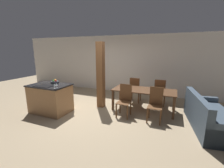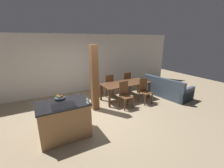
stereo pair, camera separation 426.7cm
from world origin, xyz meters
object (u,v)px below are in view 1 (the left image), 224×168
(kitchen_island, at_px, (51,98))
(wine_glass_near, at_px, (54,85))
(wine_glass_middle, at_px, (56,85))
(dining_table, at_px, (144,92))
(dining_chair_far_left, at_px, (135,90))
(timber_post, at_px, (101,75))
(dining_chair_far_right, at_px, (160,92))
(fruit_bowl, at_px, (55,82))
(dining_chair_near_left, at_px, (125,100))
(couch, at_px, (209,118))
(dining_chair_near_right, at_px, (155,104))

(kitchen_island, height_order, wine_glass_near, wine_glass_near)
(kitchen_island, bearing_deg, wine_glass_middle, -26.57)
(dining_table, distance_m, dining_chair_far_left, 0.82)
(timber_post, bearing_deg, dining_chair_far_right, 25.23)
(fruit_bowl, distance_m, dining_table, 3.04)
(dining_chair_near_left, relative_size, dining_chair_far_left, 1.00)
(dining_table, xyz_separation_m, dining_chair_far_left, (-0.47, 0.67, -0.13))
(dining_chair_far_left, bearing_deg, dining_table, 124.91)
(wine_glass_near, height_order, wine_glass_middle, same)
(kitchen_island, bearing_deg, dining_chair_far_left, 40.41)
(couch, bearing_deg, wine_glass_near, 97.51)
(dining_chair_far_right, distance_m, couch, 1.86)
(dining_chair_far_right, relative_size, timber_post, 0.43)
(couch, bearing_deg, fruit_bowl, 88.22)
(dining_table, distance_m, couch, 1.96)
(timber_post, bearing_deg, dining_chair_near_left, -21.91)
(dining_chair_far_left, height_order, timber_post, timber_post)
(dining_chair_near_right, bearing_deg, wine_glass_near, -159.35)
(kitchen_island, distance_m, timber_post, 1.84)
(wine_glass_near, xyz_separation_m, dining_chair_far_right, (2.72, 2.36, -0.54))
(dining_chair_near_left, bearing_deg, dining_chair_far_left, 90.00)
(dining_chair_near_right, distance_m, dining_chair_far_right, 1.33)
(dining_chair_near_left, bearing_deg, couch, 2.79)
(fruit_bowl, height_order, dining_chair_near_left, fruit_bowl)
(dining_chair_far_left, xyz_separation_m, dining_chair_far_right, (0.93, 0.00, 0.00))
(dining_table, xyz_separation_m, dining_chair_far_right, (0.47, 0.67, -0.13))
(kitchen_island, distance_m, couch, 4.72)
(dining_chair_far_right, bearing_deg, wine_glass_near, 40.97)
(fruit_bowl, bearing_deg, dining_chair_far_right, 27.75)
(wine_glass_middle, relative_size, dining_chair_far_left, 0.15)
(dining_chair_near_right, bearing_deg, dining_chair_near_left, 180.00)
(couch, bearing_deg, dining_chair_near_left, 84.79)
(kitchen_island, height_order, dining_chair_near_left, dining_chair_near_left)
(dining_chair_near_left, bearing_deg, dining_chair_far_right, 55.09)
(dining_table, relative_size, couch, 0.98)
(dining_chair_near_left, relative_size, dining_chair_far_right, 1.00)
(kitchen_island, relative_size, wine_glass_middle, 8.56)
(fruit_bowl, bearing_deg, dining_table, 20.63)
(dining_table, bearing_deg, dining_chair_far_left, 124.91)
(wine_glass_near, xyz_separation_m, dining_chair_far_left, (1.78, 2.36, -0.54))
(kitchen_island, distance_m, dining_chair_far_right, 3.84)
(dining_chair_near_left, bearing_deg, timber_post, 158.09)
(wine_glass_middle, bearing_deg, dining_chair_far_right, 40.02)
(dining_chair_near_right, bearing_deg, couch, 4.66)
(fruit_bowl, xyz_separation_m, dining_chair_near_right, (3.29, 0.40, -0.47))
(kitchen_island, distance_m, wine_glass_near, 0.88)
(dining_chair_far_left, bearing_deg, kitchen_island, 40.41)
(dining_chair_far_left, bearing_deg, wine_glass_near, 52.89)
(dining_chair_near_right, height_order, dining_chair_far_right, same)
(wine_glass_middle, distance_m, dining_chair_far_right, 3.59)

